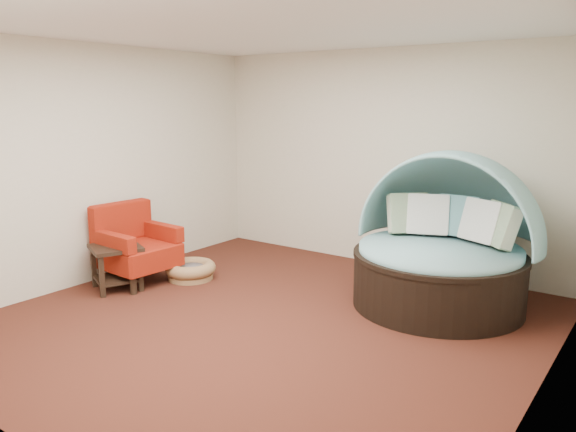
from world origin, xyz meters
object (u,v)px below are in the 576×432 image
Objects in this scene: canopy_daybed at (444,234)px; side_table at (116,261)px; pet_basket at (190,270)px; red_armchair at (135,246)px.

side_table is (-3.22, -1.73, -0.43)m from canopy_daybed.
canopy_daybed is 3.03m from pet_basket.
canopy_daybed reaches higher than pet_basket.
red_armchair is 0.35m from side_table.
canopy_daybed is at bearing 26.82° from red_armchair.
canopy_daybed is at bearing 28.27° from side_table.
pet_basket is at bearing -159.82° from canopy_daybed.
pet_basket is 0.72m from red_armchair.
side_table is at bearing -118.64° from pet_basket.
red_armchair reaches higher than pet_basket.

